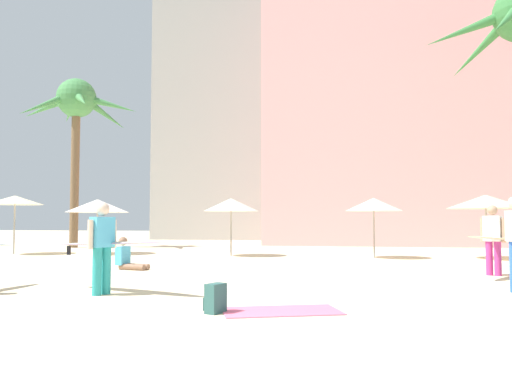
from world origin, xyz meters
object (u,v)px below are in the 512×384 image
Objects in this scene: palm_tree_far_left at (76,109)px; cafe_umbrella_6 at (231,205)px; beach_towel at (281,311)px; person_mid_center at (494,238)px; cafe_umbrella_5 at (486,202)px; backpack at (215,299)px; cafe_umbrella_3 at (374,205)px; person_far_right at (106,244)px; person_far_left at (127,258)px; cafe_umbrella_2 at (15,200)px; cafe_umbrella_1 at (97,206)px.

palm_tree_far_left is 3.90× the size of cafe_umbrella_6.
person_mid_center is at bearing 52.37° from beach_towel.
cafe_umbrella_5 reaches higher than cafe_umbrella_6.
cafe_umbrella_3 is at bearing -79.96° from backpack.
person_mid_center is at bearing 55.00° from person_far_right.
cafe_umbrella_6 reaches higher than person_far_left.
person_mid_center is 9.37m from person_far_left.
beach_towel is 0.98m from backpack.
person_mid_center is (5.26, 5.95, 0.71)m from backpack.
cafe_umbrella_3 reaches higher than person_mid_center.
person_far_right is 1.10× the size of person_mid_center.
cafe_umbrella_2 is at bearing -21.05° from backpack.
palm_tree_far_left is 11.34m from cafe_umbrella_6.
cafe_umbrella_1 is 5.55m from cafe_umbrella_6.
person_far_right is (-8.94, -10.23, -1.09)m from cafe_umbrella_5.
person_mid_center is at bearing -65.10° from cafe_umbrella_3.
palm_tree_far_left reaches higher than cafe_umbrella_3.
backpack is at bearing -77.40° from cafe_umbrella_6.
cafe_umbrella_5 is (14.63, -0.03, 0.06)m from cafe_umbrella_1.
person_far_right is (5.69, -10.26, -1.02)m from cafe_umbrella_1.
cafe_umbrella_3 is at bearing -119.63° from person_mid_center.
cafe_umbrella_5 is (18.21, -4.36, -5.01)m from palm_tree_far_left.
palm_tree_far_left is at bearing 129.59° from cafe_umbrella_1.
beach_towel is (-5.57, -11.41, -1.98)m from cafe_umbrella_5.
palm_tree_far_left is 3.06× the size of person_far_right.
person_mid_center is at bearing -108.36° from backpack.
cafe_umbrella_6 is (9.13, -4.43, -5.06)m from palm_tree_far_left.
cafe_umbrella_5 is 0.94× the size of person_far_right.
cafe_umbrella_5 reaches higher than person_mid_center.
cafe_umbrella_6 is at bearing -90.44° from person_mid_center.
palm_tree_far_left is at bearing 139.48° from person_far_left.
palm_tree_far_left is at bearing 94.45° from cafe_umbrella_2.
cafe_umbrella_5 is 1.55× the size of beach_towel.
cafe_umbrella_2 is 17.83m from cafe_umbrella_5.
cafe_umbrella_5 is at bearing 63.97° from beach_towel.
palm_tree_far_left reaches higher than person_far_left.
cafe_umbrella_2 is 16.41m from beach_towel.
palm_tree_far_left is 3.41× the size of cafe_umbrella_1.
person_far_right is (-3.37, 1.18, 0.89)m from beach_towel.
beach_towel is (12.25, -10.70, -2.14)m from cafe_umbrella_2.
cafe_umbrella_1 is 0.98× the size of person_mid_center.
cafe_umbrella_3 is 0.98× the size of cafe_umbrella_6.
cafe_umbrella_6 is (5.55, -0.09, 0.01)m from cafe_umbrella_1.
cafe_umbrella_2 is 0.84× the size of person_far_right.
cafe_umbrella_1 is 0.90× the size of person_far_right.
cafe_umbrella_2 reaches higher than beach_towel.
palm_tree_far_left reaches higher than backpack.
beach_towel is at bearing -41.15° from cafe_umbrella_2.
cafe_umbrella_2 reaches higher than cafe_umbrella_6.
person_far_left is (-1.49, -5.77, -1.62)m from cafe_umbrella_6.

